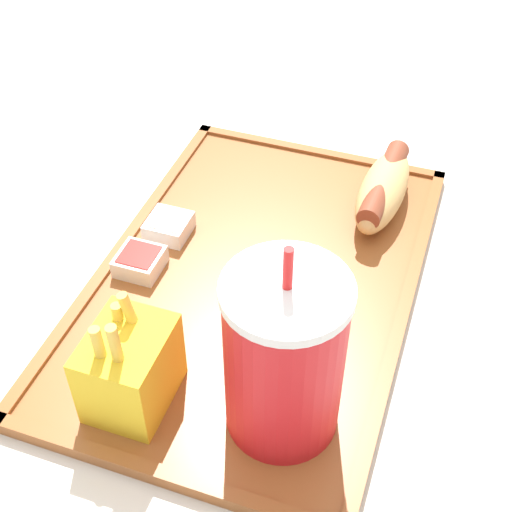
# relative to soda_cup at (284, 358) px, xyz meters

# --- Properties ---
(dining_table) EXTENTS (1.34, 0.98, 0.75)m
(dining_table) POSITION_rel_soda_cup_xyz_m (-0.11, -0.08, -0.46)
(dining_table) COLOR beige
(dining_table) RESTS_ON ground_plane
(food_tray) EXTENTS (0.46, 0.30, 0.01)m
(food_tray) POSITION_rel_soda_cup_xyz_m (-0.14, -0.07, -0.08)
(food_tray) COLOR brown
(food_tray) RESTS_ON dining_table
(soda_cup) EXTENTS (0.10, 0.10, 0.19)m
(soda_cup) POSITION_rel_soda_cup_xyz_m (0.00, 0.00, 0.00)
(soda_cup) COLOR red
(soda_cup) RESTS_ON food_tray
(hot_dog_far) EXTENTS (0.15, 0.05, 0.05)m
(hot_dog_far) POSITION_rel_soda_cup_xyz_m (-0.29, 0.02, -0.05)
(hot_dog_far) COLOR tan
(hot_dog_far) RESTS_ON food_tray
(fries_carton) EXTENTS (0.08, 0.06, 0.11)m
(fries_carton) POSITION_rel_soda_cup_xyz_m (0.02, -0.12, -0.04)
(fries_carton) COLOR gold
(fries_carton) RESTS_ON food_tray
(sauce_cup_mayo) EXTENTS (0.04, 0.04, 0.02)m
(sauce_cup_mayo) POSITION_rel_soda_cup_xyz_m (-0.18, -0.18, -0.07)
(sauce_cup_mayo) COLOR silver
(sauce_cup_mayo) RESTS_ON food_tray
(sauce_cup_ketchup) EXTENTS (0.04, 0.04, 0.02)m
(sauce_cup_ketchup) POSITION_rel_soda_cup_xyz_m (-0.12, -0.19, -0.07)
(sauce_cup_ketchup) COLOR silver
(sauce_cup_ketchup) RESTS_ON food_tray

